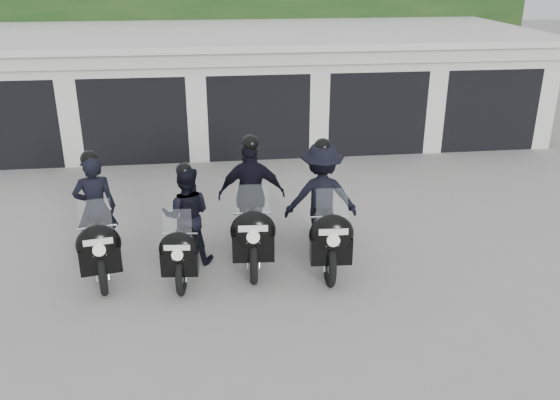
{
  "coord_description": "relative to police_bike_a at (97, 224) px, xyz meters",
  "views": [
    {
      "loc": [
        -1.3,
        -9.2,
        4.87
      ],
      "look_at": [
        -0.14,
        0.06,
        1.05
      ],
      "focal_mm": 38.0,
      "sensor_mm": 36.0,
      "label": 1
    }
  ],
  "objects": [
    {
      "name": "police_bike_a",
      "position": [
        0.0,
        0.0,
        0.0
      ],
      "size": [
        0.96,
        2.32,
        2.04
      ],
      "rotation": [
        0.0,
        0.0,
        0.18
      ],
      "color": "black",
      "rests_on": "ground"
    },
    {
      "name": "police_bike_d",
      "position": [
        3.78,
        0.02,
        0.1
      ],
      "size": [
        1.32,
        2.45,
        2.13
      ],
      "rotation": [
        0.0,
        0.0,
        -0.06
      ],
      "color": "black",
      "rests_on": "ground"
    },
    {
      "name": "background_vegetation",
      "position": [
        3.56,
        12.93,
        1.96
      ],
      "size": [
        20.0,
        3.9,
        5.8
      ],
      "color": "#153613",
      "rests_on": "ground"
    },
    {
      "name": "garage_block",
      "position": [
        3.19,
        8.07,
        0.62
      ],
      "size": [
        16.4,
        6.8,
        2.96
      ],
      "color": "silver",
      "rests_on": "ground"
    },
    {
      "name": "police_bike_c",
      "position": [
        2.58,
        0.26,
        0.11
      ],
      "size": [
        1.22,
        2.49,
        2.17
      ],
      "rotation": [
        0.0,
        0.0,
        -0.06
      ],
      "color": "black",
      "rests_on": "ground"
    },
    {
      "name": "police_bike_b",
      "position": [
        1.45,
        -0.13,
        -0.03
      ],
      "size": [
        0.89,
        2.12,
        1.85
      ],
      "rotation": [
        0.0,
        0.0,
        -0.1
      ],
      "color": "black",
      "rests_on": "ground"
    },
    {
      "name": "ground",
      "position": [
        3.19,
        0.01,
        -0.81
      ],
      "size": [
        80.0,
        80.0,
        0.0
      ],
      "primitive_type": "plane",
      "color": "gray",
      "rests_on": "ground"
    }
  ]
}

